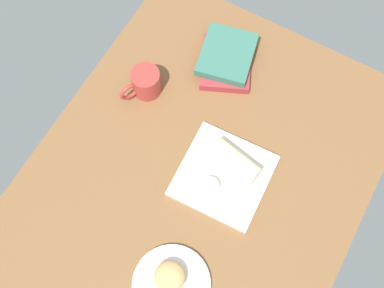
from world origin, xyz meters
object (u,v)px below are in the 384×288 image
at_px(scone_pastry, 170,276).
at_px(sauce_cup, 210,186).
at_px(round_plate, 172,284).
at_px(square_plate, 223,176).
at_px(breakfast_wrap, 235,161).
at_px(book_stack, 226,59).
at_px(coffee_mug, 145,83).

height_order(scone_pastry, sauce_cup, scone_pastry).
distance_m(round_plate, square_plate, 0.33).
bearing_deg(breakfast_wrap, sauce_cup, 174.75).
relative_size(round_plate, square_plate, 0.84).
height_order(round_plate, scone_pastry, scone_pastry).
distance_m(scone_pastry, square_plate, 0.31).
relative_size(square_plate, book_stack, 1.04).
bearing_deg(scone_pastry, square_plate, 2.06).
height_order(breakfast_wrap, coffee_mug, coffee_mug).
bearing_deg(book_stack, round_plate, -163.92).
relative_size(book_stack, coffee_mug, 1.87).
height_order(sauce_cup, book_stack, book_stack).
height_order(square_plate, coffee_mug, coffee_mug).
relative_size(scone_pastry, sauce_cup, 1.61).
height_order(scone_pastry, book_stack, scone_pastry).
distance_m(scone_pastry, book_stack, 0.66).
height_order(square_plate, book_stack, book_stack).
height_order(sauce_cup, coffee_mug, coffee_mug).
height_order(scone_pastry, square_plate, scone_pastry).
distance_m(scone_pastry, coffee_mug, 0.56).
bearing_deg(coffee_mug, sauce_cup, -119.61).
xyz_separation_m(square_plate, book_stack, (0.33, 0.17, 0.02)).
bearing_deg(breakfast_wrap, round_plate, -167.45).
relative_size(sauce_cup, book_stack, 0.21).
bearing_deg(square_plate, sauce_cup, 163.80).
distance_m(square_plate, coffee_mug, 0.36).
bearing_deg(round_plate, coffee_mug, 38.06).
distance_m(book_stack, coffee_mug, 0.26).
bearing_deg(square_plate, scone_pastry, -177.94).
bearing_deg(sauce_cup, square_plate, -16.20).
xyz_separation_m(scone_pastry, sauce_cup, (0.26, 0.03, -0.01)).
bearing_deg(sauce_cup, breakfast_wrap, -16.20).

